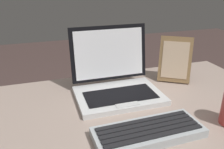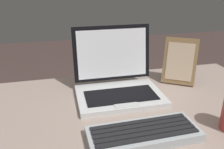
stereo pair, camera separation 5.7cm
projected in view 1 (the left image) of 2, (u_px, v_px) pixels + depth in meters
name	position (u px, v px, depth m)	size (l,w,h in m)	color
desk	(106.00, 136.00, 0.84)	(1.33, 0.65, 0.75)	tan
laptop_front	(116.00, 82.00, 0.90)	(0.32, 0.26, 0.25)	silver
external_keyboard	(148.00, 132.00, 0.67)	(0.32, 0.13, 0.03)	#B2BABD
photo_frame	(175.00, 60.00, 1.00)	(0.15, 0.13, 0.19)	olive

